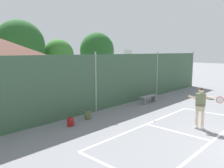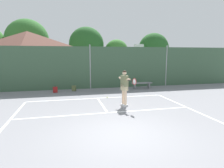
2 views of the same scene
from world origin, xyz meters
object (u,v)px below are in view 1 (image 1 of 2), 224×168
object	(u,v)px
basketball_hoop	(127,66)
backpack_olive	(88,115)
tennis_ball	(154,121)
courtside_bench	(149,97)
tennis_player	(201,104)
backpack_red	(71,122)

from	to	relation	value
basketball_hoop	backpack_olive	xyz separation A→B (m)	(-5.79, -2.11, -2.12)
tennis_ball	courtside_bench	xyz separation A→B (m)	(3.31, 2.56, 0.33)
courtside_bench	backpack_olive	bearing A→B (deg)	177.85
backpack_olive	tennis_ball	bearing A→B (deg)	-55.22
courtside_bench	basketball_hoop	bearing A→B (deg)	76.09
basketball_hoop	tennis_ball	bearing A→B (deg)	-128.56
courtside_bench	tennis_player	bearing A→B (deg)	-121.53
basketball_hoop	tennis_player	world-z (taller)	basketball_hoop
backpack_olive	courtside_bench	xyz separation A→B (m)	(5.22, -0.20, 0.17)
basketball_hoop	backpack_red	distance (m)	7.77
backpack_olive	backpack_red	bearing A→B (deg)	-168.14
backpack_red	backpack_olive	distance (m)	1.32
tennis_ball	backpack_olive	world-z (taller)	backpack_olive
tennis_player	backpack_red	world-z (taller)	tennis_player
basketball_hoop	backpack_red	size ratio (longest dim) A/B	7.67
tennis_player	tennis_ball	distance (m)	2.35
basketball_hoop	tennis_ball	size ratio (longest dim) A/B	53.79
tennis_player	tennis_ball	size ratio (longest dim) A/B	28.10
tennis_ball	tennis_player	bearing A→B (deg)	-76.47
tennis_player	backpack_olive	bearing A→B (deg)	116.64
tennis_ball	backpack_red	size ratio (longest dim) A/B	0.14
basketball_hoop	tennis_ball	world-z (taller)	basketball_hoop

